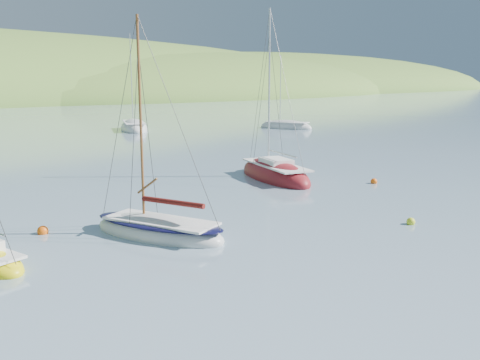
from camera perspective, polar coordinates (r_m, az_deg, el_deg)
ground at (r=22.17m, az=13.42°, el=-7.63°), size 700.00×700.00×0.00m
daysailer_white at (r=24.13m, az=-8.66°, el=-5.35°), size 4.72×7.09×10.23m
sloop_red at (r=37.22m, az=3.74°, el=0.50°), size 5.20×8.95×12.53m
distant_sloop_b at (r=72.85m, az=-11.24°, el=5.40°), size 7.01×10.15×13.71m
distant_sloop_d at (r=74.17m, az=4.92°, el=5.64°), size 5.31×8.01×10.79m
mooring_buoys at (r=27.99m, az=1.76°, el=-3.19°), size 21.59×10.22×0.50m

